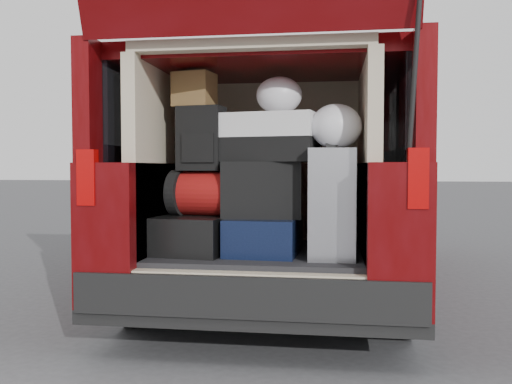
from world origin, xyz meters
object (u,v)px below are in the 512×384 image
black_hardshell (197,234)px  black_soft_case (261,190)px  silver_roller (331,203)px  red_duffel (207,193)px  backpack (201,139)px  navy_hardshell (264,236)px  twotone_duffel (264,138)px

black_hardshell → black_soft_case: (0.40, -0.02, 0.28)m
black_soft_case → silver_roller: bearing=-13.1°
silver_roller → red_duffel: (-0.76, 0.08, 0.05)m
black_hardshell → backpack: size_ratio=1.46×
red_duffel → black_hardshell: bearing=-169.5°
navy_hardshell → twotone_duffel: twotone_duffel is taller
navy_hardshell → black_soft_case: (-0.02, -0.01, 0.28)m
navy_hardshell → black_soft_case: bearing=-146.4°
silver_roller → red_duffel: size_ratio=1.49×
black_hardshell → backpack: 0.59m
black_hardshell → black_soft_case: size_ratio=1.21×
silver_roller → red_duffel: silver_roller is taller
black_soft_case → black_hardshell: bearing=171.6°
navy_hardshell → red_duffel: (-0.36, 0.01, 0.26)m
navy_hardshell → black_hardshell: bearing=-178.4°
navy_hardshell → silver_roller: bearing=-5.9°
navy_hardshell → black_soft_case: 0.28m
red_duffel → backpack: size_ratio=1.09×
black_hardshell → silver_roller: (0.82, -0.08, 0.20)m
backpack → twotone_duffel: size_ratio=0.60×
backpack → twotone_duffel: 0.38m
silver_roller → black_soft_case: silver_roller is taller
navy_hardshell → black_soft_case: black_soft_case is taller
black_hardshell → red_duffel: bearing=8.2°
black_soft_case → red_duffel: bearing=170.9°
red_duffel → twotone_duffel: twotone_duffel is taller
backpack → silver_roller: bearing=3.6°
twotone_duffel → black_hardshell: bearing=-166.1°
red_duffel → black_soft_case: 0.34m
black_hardshell → navy_hardshell: black_hardshell is taller
red_duffel → silver_roller: bearing=3.7°
black_soft_case → twotone_duffel: size_ratio=0.72×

